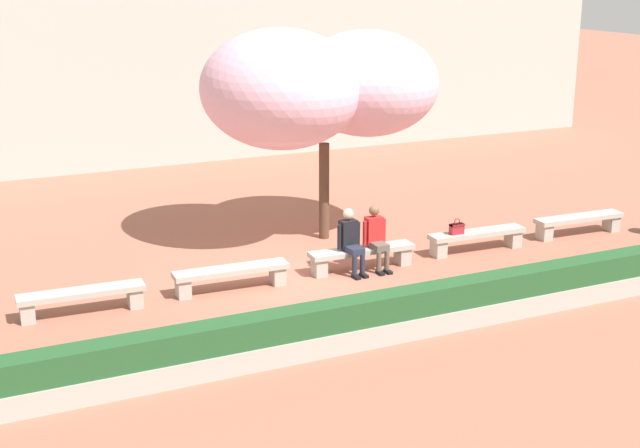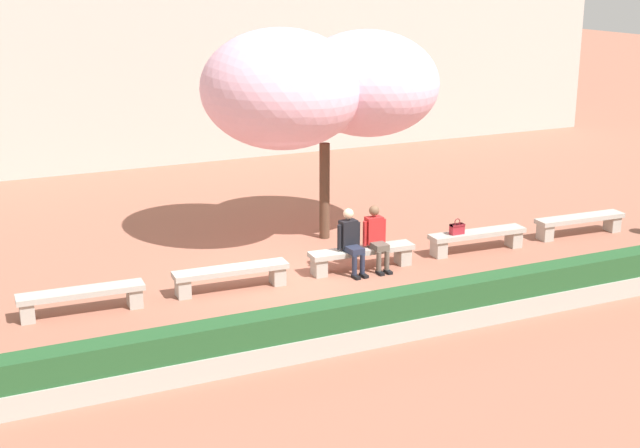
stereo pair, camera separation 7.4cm
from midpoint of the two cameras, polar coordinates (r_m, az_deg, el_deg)
The scene contains 12 objects.
ground_plane at distance 17.31m, azimuth -1.26°, elevation -3.57°, with size 100.00×100.00×0.00m, color #9E604C.
building_facade at distance 28.60m, azimuth -11.92°, elevation 11.29°, with size 31.92×4.00×7.02m, color #B7B2A8.
stone_bench_near_west at distance 16.10m, azimuth -14.90°, elevation -4.52°, with size 2.20×0.52×0.45m.
stone_bench_center at distance 16.73m, azimuth -5.59°, elevation -3.22°, with size 2.20×0.52×0.45m.
stone_bench_near_east at distance 17.77m, azimuth 2.81°, elevation -1.97°, with size 2.20×0.52×0.45m.
stone_bench_east_end at distance 19.15m, azimuth 10.14°, elevation -0.84°, with size 2.20×0.52×0.45m.
stone_bench_far_east at distance 20.81m, azimuth 16.38°, elevation 0.13°, with size 2.20×0.52×0.45m.
person_seated_left at distance 17.48m, azimuth 2.10°, elevation -0.95°, with size 0.51×0.70×1.29m.
person_seated_right at distance 17.73m, azimuth 3.72°, elevation -0.72°, with size 0.51×0.68×1.29m.
handbag at distance 18.80m, azimuth 8.88°, elevation -0.26°, with size 0.30×0.15×0.34m.
cherry_tree_main at distance 19.09m, azimuth 0.15°, elevation 8.80°, with size 5.25×3.63×4.64m.
planter_hedge_foreground at distance 14.48m, azimuth 3.89°, elevation -6.08°, with size 18.36×0.50×0.80m.
Camera 2 is at (-6.47, -14.91, 5.94)m, focal length 50.00 mm.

